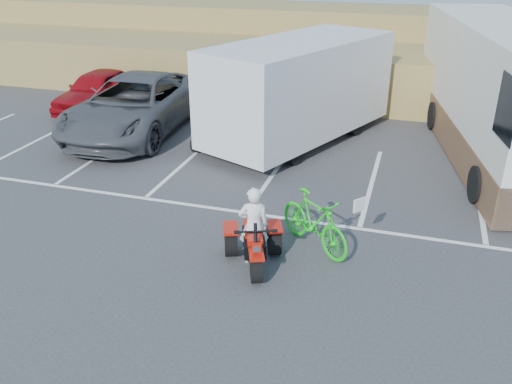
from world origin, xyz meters
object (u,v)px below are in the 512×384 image
(rider, at_px, (254,226))
(quad_atv_green, at_px, (271,134))
(red_trike_atv, at_px, (254,265))
(quad_atv_blue, at_px, (219,149))
(grey_pickup, at_px, (135,105))
(cargo_trailer, at_px, (299,88))
(red_car, at_px, (98,90))
(rv_motorhome, at_px, (497,100))
(green_dirt_bike, at_px, (314,221))

(rider, height_order, quad_atv_green, rider)
(red_trike_atv, bearing_deg, quad_atv_blue, 95.23)
(grey_pickup, bearing_deg, quad_atv_blue, -15.91)
(red_trike_atv, distance_m, cargo_trailer, 7.78)
(grey_pickup, distance_m, quad_atv_blue, 3.44)
(rider, distance_m, cargo_trailer, 7.50)
(red_trike_atv, relative_size, cargo_trailer, 0.22)
(red_car, relative_size, quad_atv_green, 2.96)
(red_trike_atv, relative_size, rv_motorhome, 0.15)
(grey_pickup, bearing_deg, rv_motorhome, 4.04)
(green_dirt_bike, bearing_deg, grey_pickup, 90.88)
(red_car, distance_m, quad_atv_blue, 6.63)
(red_trike_atv, height_order, cargo_trailer, cargo_trailer)
(cargo_trailer, relative_size, rv_motorhome, 0.68)
(cargo_trailer, bearing_deg, red_trike_atv, -60.48)
(rv_motorhome, bearing_deg, rider, -132.86)
(cargo_trailer, bearing_deg, red_car, -165.95)
(cargo_trailer, height_order, quad_atv_green, cargo_trailer)
(grey_pickup, bearing_deg, cargo_trailer, 4.86)
(green_dirt_bike, height_order, quad_atv_blue, green_dirt_bike)
(red_trike_atv, bearing_deg, quad_atv_green, 81.93)
(grey_pickup, height_order, cargo_trailer, cargo_trailer)
(rider, bearing_deg, red_trike_atv, 90.00)
(cargo_trailer, xyz_separation_m, quad_atv_blue, (-2.17, -1.49, -1.72))
(red_car, xyz_separation_m, rv_motorhome, (13.98, -0.64, 0.90))
(green_dirt_bike, bearing_deg, cargo_trailer, 55.13)
(green_dirt_bike, height_order, red_car, red_car)
(rider, distance_m, quad_atv_blue, 6.66)
(red_car, distance_m, rv_motorhome, 14.02)
(red_car, xyz_separation_m, quad_atv_green, (7.14, -0.97, -0.73))
(rider, xyz_separation_m, green_dirt_bike, (1.05, 0.89, -0.20))
(red_trike_atv, height_order, grey_pickup, grey_pickup)
(rider, relative_size, green_dirt_bike, 0.79)
(quad_atv_green, bearing_deg, red_car, -171.07)
(cargo_trailer, relative_size, quad_atv_blue, 4.72)
(red_car, height_order, rv_motorhome, rv_motorhome)
(green_dirt_bike, bearing_deg, quad_atv_green, 61.91)
(quad_atv_blue, bearing_deg, red_car, 161.79)
(red_trike_atv, height_order, quad_atv_green, red_trike_atv)
(rider, distance_m, red_car, 12.47)
(green_dirt_bike, xyz_separation_m, quad_atv_green, (-2.85, 6.84, -0.62))
(rider, bearing_deg, quad_atv_green, -98.22)
(rv_motorhome, height_order, quad_atv_green, rv_motorhome)
(red_trike_atv, xyz_separation_m, green_dirt_bike, (0.99, 1.03, 0.62))
(rider, relative_size, quad_atv_blue, 1.06)
(quad_atv_blue, bearing_deg, red_trike_atv, -56.64)
(cargo_trailer, bearing_deg, grey_pickup, -148.96)
(quad_atv_blue, height_order, quad_atv_green, quad_atv_blue)
(grey_pickup, xyz_separation_m, cargo_trailer, (5.41, 0.76, 0.80))
(grey_pickup, distance_m, red_car, 3.42)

